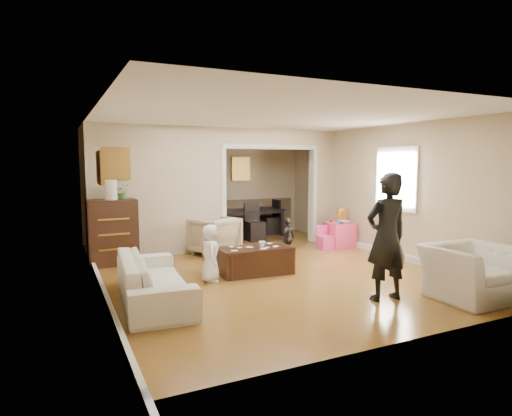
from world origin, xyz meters
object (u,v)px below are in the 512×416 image
dresser (113,232)px  dining_table (244,223)px  armchair_front (472,272)px  adult_person (387,237)px  sofa (154,279)px  child_toddler (288,238)px  child_kneel_b (210,250)px  coffee_table (255,260)px  table_lamp (111,190)px  child_kneel_a (210,253)px  armchair_back (214,236)px  coffee_cup (262,244)px  play_table (340,235)px  cyan_cup (337,221)px

dresser → dining_table: dresser is taller
armchair_front → adult_person: bearing=158.1°
sofa → child_toddler: bearing=-58.8°
sofa → dining_table: size_ratio=1.10×
child_kneel_b → adult_person: bearing=-159.2°
coffee_table → adult_person: 2.34m
table_lamp → child_kneel_a: (1.23, -1.86, -0.92)m
armchair_back → child_kneel_a: (-0.75, -1.89, 0.07)m
coffee_cup → child_toddler: 1.25m
dresser → child_kneel_a: (1.23, -1.86, -0.14)m
play_table → child_kneel_a: child_kneel_a is taller
play_table → coffee_cup: bearing=-152.2°
child_kneel_b → sofa: bearing=115.4°
coffee_table → dining_table: 3.66m
child_kneel_a → play_table: bearing=-53.4°
armchair_back → child_kneel_b: 1.56m
coffee_table → coffee_cup: (0.10, -0.05, 0.28)m
table_lamp → adult_person: adult_person is taller
cyan_cup → child_kneel_a: (-3.45, -1.42, -0.12)m
armchair_front → play_table: bearing=82.2°
sofa → child_kneel_b: 1.54m
adult_person → child_kneel_a: adult_person is taller
cyan_cup → coffee_table: bearing=-154.0°
dining_table → child_toddler: 2.68m
armchair_front → coffee_cup: bearing=130.8°
table_lamp → dining_table: table_lamp is taller
sofa → play_table: size_ratio=3.84×
armchair_front → play_table: 3.83m
play_table → child_toddler: 1.75m
armchair_back → armchair_front: 4.76m
cyan_cup → child_toddler: 1.64m
dining_table → child_kneel_a: (-2.14, -3.57, 0.11)m
play_table → child_kneel_a: 3.85m
armchair_front → dining_table: 5.94m
armchair_back → adult_person: (1.12, -3.75, 0.49)m
armchair_front → table_lamp: table_lamp is taller
armchair_front → armchair_back: bearing=118.7°
child_kneel_a → coffee_cup: bearing=-69.9°
play_table → coffee_table: bearing=-153.9°
table_lamp → dresser: bearing=0.0°
play_table → adult_person: 3.77m
armchair_front → coffee_table: bearing=131.6°
cyan_cup → child_kneel_b: size_ratio=0.10×
coffee_cup → cyan_cup: size_ratio=1.37×
armchair_front → cyan_cup: bearing=83.6°
coffee_table → dining_table: size_ratio=0.62×
coffee_table → child_kneel_a: (-0.85, -0.15, 0.23)m
coffee_cup → child_kneel_b: child_kneel_b is taller
play_table → adult_person: bearing=-116.8°
table_lamp → coffee_table: (2.08, -1.71, -1.15)m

